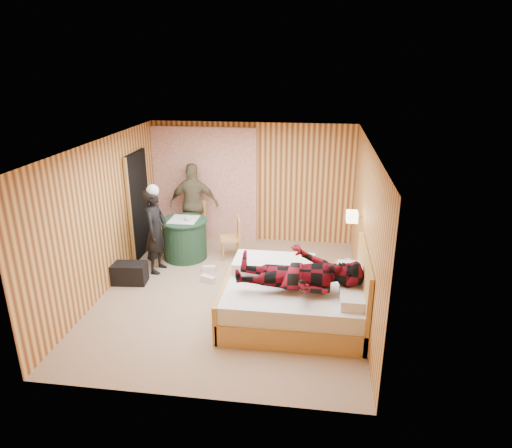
# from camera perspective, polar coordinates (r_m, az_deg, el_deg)

# --- Properties ---
(floor) EXTENTS (4.20, 5.00, 0.01)m
(floor) POSITION_cam_1_polar(r_m,az_deg,el_deg) (7.71, -3.13, -8.69)
(floor) COLOR #9E8168
(floor) RESTS_ON ground
(ceiling) EXTENTS (4.20, 5.00, 0.01)m
(ceiling) POSITION_cam_1_polar(r_m,az_deg,el_deg) (6.87, -3.52, 9.94)
(ceiling) COLOR silver
(ceiling) RESTS_ON wall_back
(wall_back) EXTENTS (4.20, 0.02, 2.50)m
(wall_back) POSITION_cam_1_polar(r_m,az_deg,el_deg) (9.55, -0.46, 5.15)
(wall_back) COLOR #F3B75D
(wall_back) RESTS_ON floor
(wall_left) EXTENTS (0.02, 5.00, 2.50)m
(wall_left) POSITION_cam_1_polar(r_m,az_deg,el_deg) (7.86, -18.53, 0.79)
(wall_left) COLOR #F3B75D
(wall_left) RESTS_ON floor
(wall_right) EXTENTS (0.02, 5.00, 2.50)m
(wall_right) POSITION_cam_1_polar(r_m,az_deg,el_deg) (7.11, 13.54, -0.70)
(wall_right) COLOR #F3B75D
(wall_right) RESTS_ON floor
(curtain) EXTENTS (2.20, 0.08, 2.40)m
(curtain) POSITION_cam_1_polar(r_m,az_deg,el_deg) (9.68, -6.41, 4.93)
(curtain) COLOR beige
(curtain) RESTS_ON floor
(doorway) EXTENTS (0.06, 0.90, 2.05)m
(doorway) POSITION_cam_1_polar(r_m,az_deg,el_deg) (9.12, -14.41, 2.32)
(doorway) COLOR black
(doorway) RESTS_ON floor
(wall_lamp) EXTENTS (0.26, 0.24, 0.16)m
(wall_lamp) POSITION_cam_1_polar(r_m,az_deg,el_deg) (7.50, 11.94, 0.92)
(wall_lamp) COLOR gold
(wall_lamp) RESTS_ON wall_right
(bed) EXTENTS (2.12, 1.67, 1.15)m
(bed) POSITION_cam_1_polar(r_m,az_deg,el_deg) (6.89, 5.14, -9.31)
(bed) COLOR tan
(bed) RESTS_ON floor
(nightstand) EXTENTS (0.41, 0.55, 0.53)m
(nightstand) POSITION_cam_1_polar(r_m,az_deg,el_deg) (7.60, 11.20, -7.13)
(nightstand) COLOR tan
(nightstand) RESTS_ON floor
(round_table) EXTENTS (0.90, 0.90, 0.80)m
(round_table) POSITION_cam_1_polar(r_m,az_deg,el_deg) (8.97, -8.89, -1.79)
(round_table) COLOR #214832
(round_table) RESTS_ON floor
(chair_far) EXTENTS (0.48, 0.48, 0.93)m
(chair_far) POSITION_cam_1_polar(r_m,az_deg,el_deg) (9.56, -7.68, 0.53)
(chair_far) COLOR tan
(chair_far) RESTS_ON floor
(chair_near) EXTENTS (0.46, 0.46, 0.83)m
(chair_near) POSITION_cam_1_polar(r_m,az_deg,el_deg) (8.84, -2.80, -1.33)
(chair_near) COLOR tan
(chair_near) RESTS_ON floor
(duffel_bag) EXTENTS (0.66, 0.40, 0.36)m
(duffel_bag) POSITION_cam_1_polar(r_m,az_deg,el_deg) (8.28, -15.70, -5.94)
(duffel_bag) COLOR black
(duffel_bag) RESTS_ON floor
(sneaker_left) EXTENTS (0.25, 0.13, 0.11)m
(sneaker_left) POSITION_cam_1_polar(r_m,az_deg,el_deg) (8.47, -5.90, -5.59)
(sneaker_left) COLOR silver
(sneaker_left) RESTS_ON floor
(sneaker_right) EXTENTS (0.28, 0.20, 0.12)m
(sneaker_right) POSITION_cam_1_polar(r_m,az_deg,el_deg) (8.08, -6.03, -6.87)
(sneaker_right) COLOR silver
(sneaker_right) RESTS_ON floor
(woman_standing) EXTENTS (0.42, 0.60, 1.56)m
(woman_standing) POSITION_cam_1_polar(r_m,az_deg,el_deg) (8.38, -12.42, -0.84)
(woman_standing) COLOR black
(woman_standing) RESTS_ON floor
(man_at_table) EXTENTS (1.05, 0.51, 1.72)m
(man_at_table) POSITION_cam_1_polar(r_m,az_deg,el_deg) (9.50, -7.77, 2.46)
(man_at_table) COLOR brown
(man_at_table) RESTS_ON floor
(man_on_bed) EXTENTS (0.86, 0.67, 1.77)m
(man_on_bed) POSITION_cam_1_polar(r_m,az_deg,el_deg) (6.38, 5.49, -5.06)
(man_on_bed) COLOR maroon
(man_on_bed) RESTS_ON bed
(book_lower) EXTENTS (0.18, 0.23, 0.02)m
(book_lower) POSITION_cam_1_polar(r_m,az_deg,el_deg) (7.44, 11.36, -5.47)
(book_lower) COLOR silver
(book_lower) RESTS_ON nightstand
(book_upper) EXTENTS (0.24, 0.27, 0.02)m
(book_upper) POSITION_cam_1_polar(r_m,az_deg,el_deg) (7.43, 11.37, -5.33)
(book_upper) COLOR silver
(book_upper) RESTS_ON nightstand
(cup_nightstand) EXTENTS (0.11, 0.11, 0.09)m
(cup_nightstand) POSITION_cam_1_polar(r_m,az_deg,el_deg) (7.59, 11.31, -4.64)
(cup_nightstand) COLOR silver
(cup_nightstand) RESTS_ON nightstand
(cup_table) EXTENTS (0.13, 0.13, 0.10)m
(cup_table) POSITION_cam_1_polar(r_m,az_deg,el_deg) (8.75, -8.51, 0.76)
(cup_table) COLOR silver
(cup_table) RESTS_ON round_table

